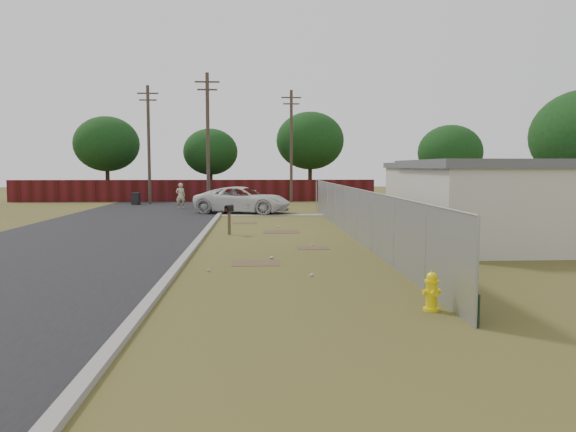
{
  "coord_description": "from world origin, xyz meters",
  "views": [
    {
      "loc": [
        -0.74,
        -21.52,
        2.85
      ],
      "look_at": [
        0.34,
        -1.57,
        1.1
      ],
      "focal_mm": 35.0,
      "sensor_mm": 36.0,
      "label": 1
    }
  ],
  "objects": [
    {
      "name": "pickup_truck",
      "position": [
        -1.63,
        13.12,
        0.82
      ],
      "size": [
        6.44,
        4.37,
        1.64
      ],
      "primitive_type": "imported",
      "rotation": [
        0.0,
        0.0,
        1.26
      ],
      "color": "silver",
      "rests_on": "ground"
    },
    {
      "name": "pedestrian",
      "position": [
        -6.02,
        17.2,
        0.88
      ],
      "size": [
        0.72,
        0.56,
        1.75
      ],
      "primitive_type": "imported",
      "rotation": [
        0.0,
        0.0,
        3.37
      ],
      "color": "tan",
      "rests_on": "ground"
    },
    {
      "name": "privacy_fence",
      "position": [
        -6.0,
        25.0,
        0.9
      ],
      "size": [
        30.0,
        0.12,
        1.8
      ],
      "primitive_type": "cube",
      "color": "#4D1015",
      "rests_on": "ground"
    },
    {
      "name": "utility_poles",
      "position": [
        -3.67,
        20.67,
        4.69
      ],
      "size": [
        12.6,
        8.24,
        9.0
      ],
      "color": "#4D3D33",
      "rests_on": "ground"
    },
    {
      "name": "houses",
      "position": [
        9.7,
        3.13,
        1.56
      ],
      "size": [
        9.3,
        17.24,
        3.1
      ],
      "color": "beige",
      "rests_on": "ground"
    },
    {
      "name": "chainlink_fence",
      "position": [
        3.12,
        1.03,
        0.8
      ],
      "size": [
        0.1,
        27.06,
        2.02
      ],
      "color": "#93969B",
      "rests_on": "ground"
    },
    {
      "name": "street",
      "position": [
        -6.76,
        8.05,
        0.02
      ],
      "size": [
        15.1,
        60.0,
        0.12
      ],
      "color": "black",
      "rests_on": "ground"
    },
    {
      "name": "mailbox",
      "position": [
        -1.94,
        2.09,
        1.0
      ],
      "size": [
        0.38,
        0.54,
        1.26
      ],
      "color": "brown",
      "rests_on": "ground"
    },
    {
      "name": "horizon_trees",
      "position": [
        0.84,
        23.56,
        4.63
      ],
      "size": [
        33.32,
        31.94,
        7.78
      ],
      "color": "#332516",
      "rests_on": "ground"
    },
    {
      "name": "scattered_litter",
      "position": [
        -0.07,
        -2.87,
        0.04
      ],
      "size": [
        3.39,
        12.08,
        0.07
      ],
      "color": "beige",
      "rests_on": "ground"
    },
    {
      "name": "fire_hydrant",
      "position": [
        2.7,
        -10.74,
        0.38
      ],
      "size": [
        0.37,
        0.37,
        0.81
      ],
      "color": "yellow",
      "rests_on": "ground"
    },
    {
      "name": "ground",
      "position": [
        0.0,
        0.0,
        0.0
      ],
      "size": [
        120.0,
        120.0,
        0.0
      ],
      "primitive_type": "plane",
      "color": "brown",
      "rests_on": "ground"
    },
    {
      "name": "trash_bin",
      "position": [
        -9.91,
        21.26,
        0.47
      ],
      "size": [
        0.67,
        0.73,
        0.92
      ],
      "color": "black",
      "rests_on": "ground"
    }
  ]
}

